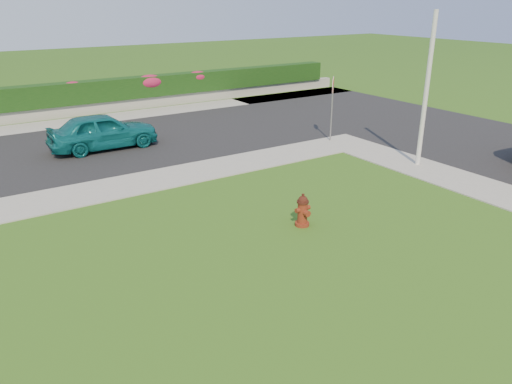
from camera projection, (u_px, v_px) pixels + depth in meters
ground at (389, 291)px, 10.30m from camera, size 120.00×120.00×0.00m
street_far at (14, 160)px, 18.67m from camera, size 26.00×8.00×0.04m
sidewalk_far at (5, 209)px, 14.25m from camera, size 24.00×2.00×0.04m
curb_corner at (344, 143)px, 20.88m from camera, size 2.00×2.00×0.04m
sidewalk_beyond at (85, 121)px, 24.61m from camera, size 34.00×2.00×0.04m
retaining_wall at (76, 110)px, 25.68m from camera, size 34.00×0.40×0.60m
hedge at (73, 93)px, 25.45m from camera, size 32.00×0.90×1.10m
fire_hydrant at (303, 211)px, 13.14m from camera, size 0.46×0.43×0.90m
sedan_teal at (103, 131)px, 19.76m from camera, size 4.22×1.72×1.43m
utility_pole at (426, 92)px, 17.17m from camera, size 0.16×0.16×5.33m
stop_sign at (333, 93)px, 20.45m from camera, size 0.53×0.53×2.71m
flower_clump_d at (73, 87)px, 25.24m from camera, size 1.02×0.65×0.51m
flower_clump_e at (150, 82)px, 27.38m from camera, size 1.52×0.98×0.76m
flower_clump_f at (198, 76)px, 28.86m from camera, size 1.23×0.79×0.62m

